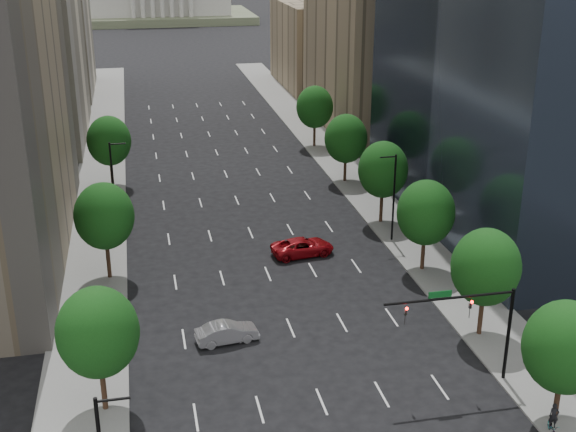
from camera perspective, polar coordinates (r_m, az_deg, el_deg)
sidewalk_left at (r=76.58m, az=-14.41°, el=-2.08°), size 6.00×200.00×0.15m
sidewalk_right at (r=80.80m, az=8.05°, el=-0.36°), size 6.00×200.00×0.15m
midrise_cream_left at (r=115.09m, az=-19.40°, el=14.06°), size 14.00×30.00×35.00m
filler_left at (r=148.68m, az=-17.54°, el=12.31°), size 14.00×26.00×18.00m
parking_tan_right at (r=117.08m, az=6.31°, el=13.96°), size 14.00×30.00×30.00m
filler_right at (r=149.48m, az=2.28°, el=12.90°), size 14.00×26.00×16.00m
tree_right_0 at (r=49.53m, az=20.30°, el=-9.34°), size 5.20×5.20×8.39m
tree_right_1 at (r=57.79m, az=14.79°, el=-3.78°), size 5.20×5.20×8.75m
tree_right_2 at (r=67.88m, az=10.43°, el=0.25°), size 5.20×5.20×8.61m
tree_right_3 at (r=78.38m, az=7.23°, el=3.51°), size 5.20×5.20×8.89m
tree_right_4 at (r=91.30m, az=4.42°, el=5.88°), size 5.20×5.20×8.46m
tree_right_5 at (r=106.23m, az=2.04°, el=8.27°), size 5.20×5.20×8.75m
tree_left_0 at (r=48.82m, az=-14.25°, el=-8.57°), size 5.20×5.20×8.75m
tree_left_1 at (r=66.91m, az=-13.79°, el=-0.01°), size 5.20×5.20×8.97m
tree_left_2 at (r=91.76m, az=-13.44°, el=5.57°), size 5.20×5.20×8.68m
streetlight_rn at (r=74.07m, az=8.00°, el=1.56°), size 1.70×0.20×9.00m
streetlight_ln at (r=79.51m, az=-13.12°, el=2.58°), size 1.70×0.20×9.00m
traffic_signal at (r=51.81m, az=14.13°, el=-7.46°), size 9.12×0.40×7.38m
foothills at (r=615.33m, az=-7.68°, el=14.71°), size 720.00×413.00×263.00m
car_silver at (r=57.48m, az=-4.66°, el=-8.81°), size 4.94×2.30×1.57m
car_red_far at (r=71.66m, az=1.11°, el=-2.36°), size 6.34×3.58×1.67m
cyclist at (r=50.45m, az=19.46°, el=-14.69°), size 1.00×1.74×2.19m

